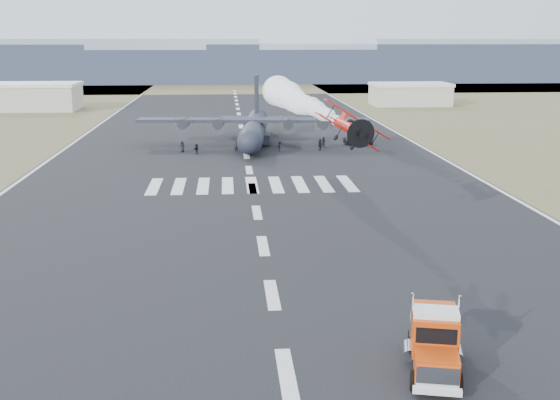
{
  "coord_description": "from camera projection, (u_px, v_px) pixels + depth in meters",
  "views": [
    {
      "loc": [
        -3.06,
        -35.09,
        17.98
      ],
      "look_at": [
        1.53,
        24.5,
        4.0
      ],
      "focal_mm": 45.0,
      "sensor_mm": 36.0,
      "label": 1
    }
  ],
  "objects": [
    {
      "name": "semi_truck",
      "position": [
        434.0,
        340.0,
        38.46
      ],
      "size": [
        4.05,
        8.04,
        3.53
      ],
      "rotation": [
        0.0,
        0.0,
        -0.23
      ],
      "color": "black",
      "rests_on": "ground"
    },
    {
      "name": "smoke_trail",
      "position": [
        285.0,
        94.0,
        92.57
      ],
      "size": [
        5.92,
        39.93,
        4.35
      ],
      "rotation": [
        0.0,
        0.0,
        0.09
      ],
      "color": "white"
    },
    {
      "name": "scrub_far",
      "position": [
        234.0,
        86.0,
        261.68
      ],
      "size": [
        500.0,
        80.0,
        0.0
      ],
      "primitive_type": "cube",
      "color": "brown",
      "rests_on": "ground"
    },
    {
      "name": "hangar_right",
      "position": [
        410.0,
        94.0,
        186.77
      ],
      "size": [
        20.5,
        12.5,
        5.9
      ],
      "color": "#A7A294",
      "rests_on": "ground"
    },
    {
      "name": "ridge_seg_e",
      "position": [
        388.0,
        62.0,
        293.97
      ],
      "size": [
        150.0,
        50.0,
        15.0
      ],
      "primitive_type": "cube",
      "color": "#818DA4",
      "rests_on": "ground"
    },
    {
      "name": "crew_e",
      "position": [
        182.0,
        146.0,
        111.37
      ],
      "size": [
        1.03,
        0.94,
        1.8
      ],
      "primitive_type": "imported",
      "rotation": [
        0.0,
        0.0,
        3.73
      ],
      "color": "black",
      "rests_on": "ground"
    },
    {
      "name": "ridge_seg_d",
      "position": [
        232.0,
        65.0,
        289.32
      ],
      "size": [
        150.0,
        50.0,
        13.0
      ],
      "primitive_type": "cube",
      "color": "#818DA4",
      "rests_on": "ground"
    },
    {
      "name": "support_vehicle",
      "position": [
        358.0,
        140.0,
        119.58
      ],
      "size": [
        5.32,
        2.68,
        1.45
      ],
      "primitive_type": "imported",
      "rotation": [
        0.0,
        0.0,
        1.62
      ],
      "color": "black",
      "rests_on": "ground"
    },
    {
      "name": "crew_g",
      "position": [
        320.0,
        144.0,
        114.07
      ],
      "size": [
        0.66,
        0.55,
        1.79
      ],
      "primitive_type": "imported",
      "rotation": [
        0.0,
        0.0,
        3.16
      ],
      "color": "black",
      "rests_on": "ground"
    },
    {
      "name": "ridge_seg_f",
      "position": [
        538.0,
        59.0,
        298.61
      ],
      "size": [
        150.0,
        50.0,
        17.0
      ],
      "primitive_type": "cube",
      "color": "#818DA4",
      "rests_on": "ground"
    },
    {
      "name": "crew_a",
      "position": [
        236.0,
        147.0,
        111.14
      ],
      "size": [
        0.8,
        0.73,
        1.79
      ],
      "primitive_type": "imported",
      "rotation": [
        0.0,
        0.0,
        5.93
      ],
      "color": "black",
      "rests_on": "ground"
    },
    {
      "name": "ridge_seg_c",
      "position": [
        72.0,
        60.0,
        284.0
      ],
      "size": [
        150.0,
        50.0,
        17.0
      ],
      "primitive_type": "cube",
      "color": "#818DA4",
      "rests_on": "ground"
    },
    {
      "name": "aerobatic_biplane",
      "position": [
        350.0,
        127.0,
        61.39
      ],
      "size": [
        6.04,
        6.25,
        4.99
      ],
      "rotation": [
        0.0,
        0.55,
        0.09
      ],
      "color": "#AB1A0B"
    },
    {
      "name": "ground",
      "position": [
        286.0,
        373.0,
        38.39
      ],
      "size": [
        500.0,
        500.0,
        0.0
      ],
      "primitive_type": "plane",
      "color": "black",
      "rests_on": "ground"
    },
    {
      "name": "crew_c",
      "position": [
        280.0,
        146.0,
        112.26
      ],
      "size": [
        0.7,
        1.12,
        1.61
      ],
      "primitive_type": "imported",
      "rotation": [
        0.0,
        0.0,
        1.79
      ],
      "color": "black",
      "rests_on": "ground"
    },
    {
      "name": "crew_h",
      "position": [
        254.0,
        145.0,
        112.53
      ],
      "size": [
        1.05,
        0.91,
        1.83
      ],
      "primitive_type": "imported",
      "rotation": [
        0.0,
        0.0,
        5.78
      ],
      "color": "black",
      "rests_on": "ground"
    },
    {
      "name": "crew_d",
      "position": [
        320.0,
        145.0,
        113.03
      ],
      "size": [
        0.86,
        1.22,
        1.88
      ],
      "primitive_type": "imported",
      "rotation": [
        0.0,
        0.0,
        4.42
      ],
      "color": "black",
      "rests_on": "ground"
    },
    {
      "name": "transport_aircraft",
      "position": [
        254.0,
        127.0,
        119.07
      ],
      "size": [
        38.83,
        31.92,
        11.2
      ],
      "rotation": [
        0.0,
        0.0,
        -0.09
      ],
      "color": "black",
      "rests_on": "ground"
    },
    {
      "name": "crew_f",
      "position": [
        196.0,
        149.0,
        109.7
      ],
      "size": [
        1.04,
        1.58,
        1.63
      ],
      "primitive_type": "imported",
      "rotation": [
        0.0,
        0.0,
        4.31
      ],
      "color": "black",
      "rests_on": "ground"
    },
    {
      "name": "runway_markings",
      "position": [
        249.0,
        170.0,
        96.64
      ],
      "size": [
        60.0,
        260.0,
        0.01
      ],
      "primitive_type": null,
      "color": "silver",
      "rests_on": "ground"
    },
    {
      "name": "hangar_left",
      "position": [
        29.0,
        96.0,
        174.49
      ],
      "size": [
        24.5,
        14.5,
        6.7
      ],
      "color": "#A7A294",
      "rests_on": "ground"
    },
    {
      "name": "crew_b",
      "position": [
        323.0,
        142.0,
        116.52
      ],
      "size": [
        0.93,
        0.89,
        1.65
      ],
      "primitive_type": "imported",
      "rotation": [
        0.0,
        0.0,
        2.45
      ],
      "color": "black",
      "rests_on": "ground"
    }
  ]
}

